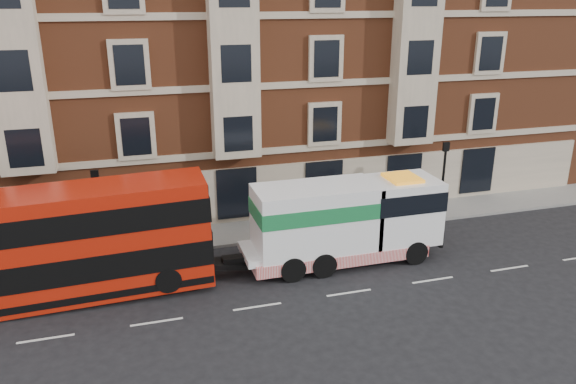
% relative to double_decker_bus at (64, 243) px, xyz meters
% --- Properties ---
extents(ground, '(120.00, 120.00, 0.00)m').
position_rel_double_decker_bus_xyz_m(ground, '(7.29, -2.89, -2.50)').
color(ground, black).
rests_on(ground, ground).
extents(sidewalk, '(90.00, 3.00, 0.15)m').
position_rel_double_decker_bus_xyz_m(sidewalk, '(7.29, 4.61, -2.43)').
color(sidewalk, slate).
rests_on(sidewalk, ground).
extents(victorian_terrace, '(45.00, 12.00, 20.40)m').
position_rel_double_decker_bus_xyz_m(victorian_terrace, '(7.79, 12.11, 7.57)').
color(victorian_terrace, brown).
rests_on(victorian_terrace, ground).
extents(lamp_post_west, '(0.35, 0.15, 4.35)m').
position_rel_double_decker_bus_xyz_m(lamp_post_west, '(1.29, 3.31, 0.18)').
color(lamp_post_west, black).
rests_on(lamp_post_west, sidewalk).
extents(lamp_post_east, '(0.35, 0.15, 4.35)m').
position_rel_double_decker_bus_xyz_m(lamp_post_east, '(19.29, 3.31, 0.18)').
color(lamp_post_east, black).
rests_on(lamp_post_east, sidewalk).
extents(double_decker_bus, '(11.66, 2.68, 4.72)m').
position_rel_double_decker_bus_xyz_m(double_decker_bus, '(0.00, 0.00, 0.00)').
color(double_decker_bus, red).
rests_on(double_decker_bus, ground).
extents(tow_truck, '(9.33, 2.76, 3.89)m').
position_rel_double_decker_bus_xyz_m(tow_truck, '(12.06, 0.00, -0.44)').
color(tow_truck, white).
rests_on(tow_truck, ground).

